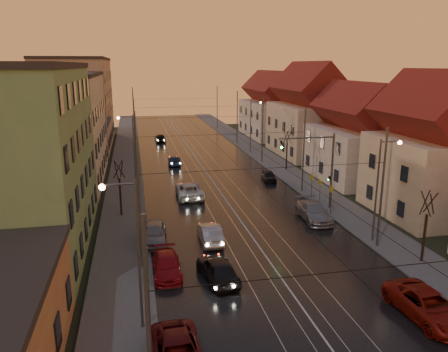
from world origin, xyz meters
TOP-DOWN VIEW (x-y plane):
  - ground at (0.00, 0.00)m, footprint 160.00×160.00m
  - road at (0.00, 40.00)m, footprint 16.00×120.00m
  - sidewalk_left at (-10.00, 40.00)m, footprint 4.00×120.00m
  - sidewalk_right at (10.00, 40.00)m, footprint 4.00×120.00m
  - tram_rail_0 at (-2.20, 40.00)m, footprint 0.06×120.00m
  - tram_rail_1 at (-0.77, 40.00)m, footprint 0.06×120.00m
  - tram_rail_2 at (0.77, 40.00)m, footprint 0.06×120.00m
  - tram_rail_3 at (2.20, 40.00)m, footprint 0.06×120.00m
  - apartment_left_1 at (-17.50, 14.00)m, footprint 10.00×18.00m
  - apartment_left_2 at (-17.50, 34.00)m, footprint 10.00×20.00m
  - apartment_left_3 at (-17.50, 58.00)m, footprint 10.00×24.00m
  - house_right_1 at (17.00, 15.00)m, footprint 8.67×10.20m
  - house_right_2 at (17.00, 28.00)m, footprint 9.18×12.24m
  - house_right_3 at (17.00, 43.00)m, footprint 9.18×14.28m
  - house_right_4 at (17.00, 61.00)m, footprint 9.18×16.32m
  - catenary_pole_l_0 at (-8.60, -6.00)m, footprint 0.16×0.16m
  - catenary_pole_l_1 at (-8.60, 9.00)m, footprint 0.16×0.16m
  - catenary_pole_r_1 at (8.60, 9.00)m, footprint 0.16×0.16m
  - catenary_pole_l_2 at (-8.60, 24.00)m, footprint 0.16×0.16m
  - catenary_pole_r_2 at (8.60, 24.00)m, footprint 0.16×0.16m
  - catenary_pole_l_3 at (-8.60, 39.00)m, footprint 0.16×0.16m
  - catenary_pole_r_3 at (8.60, 39.00)m, footprint 0.16×0.16m
  - catenary_pole_l_4 at (-8.60, 54.00)m, footprint 0.16×0.16m
  - catenary_pole_r_4 at (8.60, 54.00)m, footprint 0.16×0.16m
  - catenary_pole_l_5 at (-8.60, 72.00)m, footprint 0.16×0.16m
  - catenary_pole_r_5 at (8.60, 72.00)m, footprint 0.16×0.16m
  - street_lamp_0 at (-9.10, 2.00)m, footprint 1.75×0.32m
  - street_lamp_1 at (9.10, 10.00)m, footprint 1.75×0.32m
  - street_lamp_2 at (-9.10, 30.00)m, footprint 1.75×0.32m
  - street_lamp_3 at (9.10, 46.00)m, footprint 1.75×0.32m
  - traffic_light_mast at (7.99, 18.00)m, footprint 5.30×0.32m
  - bare_tree_0 at (-10.20, 20.00)m, footprint 1.09×1.09m
  - bare_tree_1 at (10.20, 6.00)m, footprint 1.09×1.09m
  - bare_tree_2 at (10.40, 34.00)m, footprint 1.09×1.09m
  - driving_car_0 at (-4.02, 6.40)m, footprint 2.43×4.73m
  - driving_car_1 at (-3.42, 12.53)m, footprint 1.56×4.37m
  - driving_car_2 at (-3.47, 24.46)m, footprint 2.65×5.60m
  - driving_car_3 at (-3.53, 39.81)m, footprint 2.04×4.32m
  - driving_car_4 at (-4.25, 58.54)m, footprint 1.79×4.35m
  - parked_left_2 at (-7.09, 7.84)m, footprint 1.79×4.38m
  - parked_left_3 at (-7.60, 13.30)m, footprint 2.09×4.63m
  - parked_right_0 at (6.20, -0.08)m, footprint 2.75×5.49m
  - parked_right_1 at (6.35, 15.60)m, footprint 2.50×5.44m
  - parked_right_2 at (6.48, 29.10)m, footprint 1.85×3.71m

SIDE VIEW (x-z plane):
  - ground at x=0.00m, z-range 0.00..0.00m
  - road at x=0.00m, z-range 0.00..0.04m
  - tram_rail_0 at x=-2.20m, z-range 0.04..0.07m
  - tram_rail_1 at x=-0.77m, z-range 0.04..0.07m
  - tram_rail_2 at x=0.77m, z-range 0.04..0.07m
  - tram_rail_3 at x=2.20m, z-range 0.04..0.07m
  - sidewalk_left at x=-10.00m, z-range 0.00..0.15m
  - sidewalk_right at x=10.00m, z-range 0.00..0.15m
  - parked_right_2 at x=6.48m, z-range 0.00..1.22m
  - driving_car_3 at x=-3.53m, z-range 0.00..1.22m
  - parked_left_2 at x=-7.09m, z-range 0.00..1.27m
  - driving_car_1 at x=-3.42m, z-range 0.00..1.43m
  - driving_car_4 at x=-4.25m, z-range 0.00..1.48m
  - parked_right_0 at x=6.20m, z-range 0.00..1.49m
  - parked_right_1 at x=6.35m, z-range 0.00..1.54m
  - driving_car_0 at x=-4.02m, z-range 0.00..1.54m
  - parked_left_3 at x=-7.60m, z-range 0.00..1.54m
  - driving_car_2 at x=-3.47m, z-range 0.00..1.55m
  - bare_tree_0 at x=-10.20m, z-range -0.07..5.04m
  - bare_tree_1 at x=10.20m, z-range -0.07..5.04m
  - bare_tree_2 at x=10.40m, z-range -0.07..5.04m
  - catenary_pole_l_0 at x=-8.60m, z-range 0.00..9.00m
  - catenary_pole_l_1 at x=-8.60m, z-range 0.00..9.00m
  - catenary_pole_r_1 at x=8.60m, z-range 0.00..9.00m
  - catenary_pole_l_2 at x=-8.60m, z-range 0.00..9.00m
  - catenary_pole_r_2 at x=8.60m, z-range 0.00..9.00m
  - catenary_pole_l_3 at x=-8.60m, z-range 0.00..9.00m
  - catenary_pole_r_3 at x=8.60m, z-range 0.00..9.00m
  - catenary_pole_l_4 at x=-8.60m, z-range 0.00..9.00m
  - catenary_pole_r_4 at x=8.60m, z-range 0.00..9.00m
  - catenary_pole_l_5 at x=-8.60m, z-range 0.00..9.00m
  - catenary_pole_r_5 at x=8.60m, z-range 0.00..9.00m
  - traffic_light_mast at x=7.99m, z-range 1.00..8.20m
  - house_right_2 at x=17.00m, z-range 0.04..9.24m
  - street_lamp_0 at x=-9.10m, z-range 0.89..8.89m
  - street_lamp_1 at x=9.10m, z-range 0.89..8.89m
  - street_lamp_2 at x=-9.10m, z-range 0.89..8.89m
  - street_lamp_3 at x=9.10m, z-range 0.89..8.89m
  - house_right_4 at x=17.00m, z-range 0.05..10.05m
  - house_right_1 at x=17.00m, z-range 0.05..10.85m
  - house_right_3 at x=17.00m, z-range 0.05..11.55m
  - apartment_left_2 at x=-17.50m, z-range 0.00..12.00m
  - apartment_left_1 at x=-17.50m, z-range 0.00..13.00m
  - apartment_left_3 at x=-17.50m, z-range 0.00..14.00m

